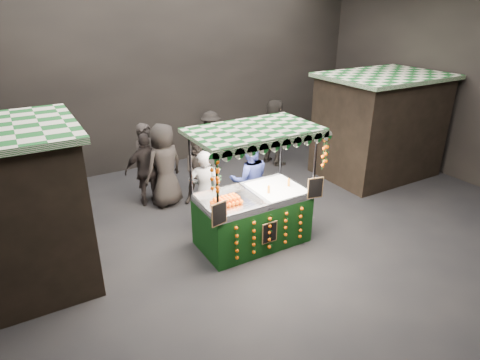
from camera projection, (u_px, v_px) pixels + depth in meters
ground at (266, 243)px, 7.78m from camera, size 12.00×12.00×0.00m
market_hall at (272, 59)px, 6.42m from camera, size 12.10×10.10×5.05m
neighbour_stall_right at (379, 125)px, 10.46m from camera, size 3.00×2.20×2.60m
juice_stall at (254, 210)px, 7.53m from camera, size 2.31×1.36×2.24m
vendor_grey at (205, 191)px, 8.00m from camera, size 0.70×0.57×1.64m
vendor_blue at (250, 180)px, 8.39m from camera, size 0.99×0.88×1.71m
shopper_0 at (148, 162)px, 9.19m from camera, size 0.74×0.57×1.80m
shopper_1 at (200, 170)px, 9.06m from camera, size 0.90×0.78×1.56m
shopper_2 at (147, 170)px, 8.97m from camera, size 1.03×0.58×1.66m
shopper_3 at (211, 139)px, 11.17m from camera, size 1.03×1.14×1.54m
shopper_4 at (164, 165)px, 8.92m from camera, size 1.05×0.85×1.87m
shopper_5 at (275, 132)px, 11.29m from camera, size 0.88×1.76×1.82m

